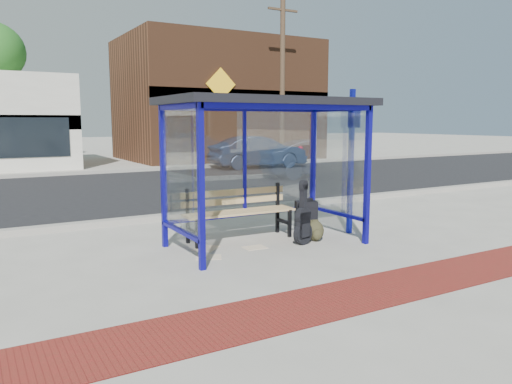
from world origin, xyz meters
TOP-DOWN VIEW (x-y plane):
  - ground at (0.00, 0.00)m, footprint 120.00×120.00m
  - brick_paver_strip at (0.00, -2.60)m, footprint 60.00×1.00m
  - curb_near at (0.00, 2.90)m, footprint 60.00×0.25m
  - street_asphalt at (0.00, 8.00)m, footprint 60.00×10.00m
  - curb_far at (0.00, 13.10)m, footprint 60.00×0.25m
  - far_sidewalk at (0.00, 15.00)m, footprint 60.00×4.00m
  - bus_shelter at (0.00, 0.07)m, footprint 3.30×1.80m
  - storefront_brown at (8.00, 18.49)m, footprint 10.00×7.08m
  - tree_right at (12.50, 22.00)m, footprint 3.60×3.60m
  - utility_pole_east at (9.00, 13.40)m, footprint 1.60×0.24m
  - bench at (-0.21, 0.60)m, footprint 1.99×0.55m
  - guitar_bag at (0.55, -0.27)m, footprint 0.39×0.20m
  - suitcase at (1.02, 0.30)m, footprint 0.45×0.37m
  - backpack at (0.88, -0.17)m, footprint 0.36×0.34m
  - sign_post at (1.81, 0.02)m, footprint 0.10×0.33m
  - newspaper_a at (-0.97, 0.29)m, footprint 0.53×0.53m
  - newspaper_b at (-1.16, -0.21)m, footprint 0.48×0.44m
  - newspaper_c at (-0.26, -0.06)m, footprint 0.38×0.31m
  - parked_car at (6.88, 12.08)m, footprint 4.31×1.70m
  - fire_hydrant at (10.51, 13.98)m, footprint 0.36×0.24m

SIDE VIEW (x-z plane):
  - ground at x=0.00m, z-range 0.00..0.00m
  - street_asphalt at x=0.00m, z-range 0.00..0.00m
  - newspaper_c at x=-0.26m, z-range 0.00..0.01m
  - newspaper_b at x=-1.16m, z-range 0.00..0.01m
  - newspaper_a at x=-0.97m, z-range 0.00..0.01m
  - far_sidewalk at x=0.00m, z-range 0.00..0.01m
  - brick_paver_strip at x=0.00m, z-range 0.00..0.01m
  - curb_near at x=0.00m, z-range 0.00..0.12m
  - curb_far at x=0.00m, z-range 0.00..0.12m
  - backpack at x=0.88m, z-range -0.01..0.36m
  - suitcase at x=1.02m, z-range -0.03..0.64m
  - guitar_bag at x=0.55m, z-range -0.14..0.88m
  - fire_hydrant at x=10.51m, z-range 0.03..0.83m
  - bench at x=-0.21m, z-range 0.06..1.00m
  - parked_car at x=6.88m, z-range 0.00..1.40m
  - sign_post at x=1.81m, z-range 0.16..2.78m
  - bus_shelter at x=0.00m, z-range 0.86..3.28m
  - storefront_brown at x=8.00m, z-range 0.00..6.40m
  - utility_pole_east at x=9.00m, z-range 0.11..8.11m
  - tree_right at x=12.50m, z-range 1.94..8.97m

